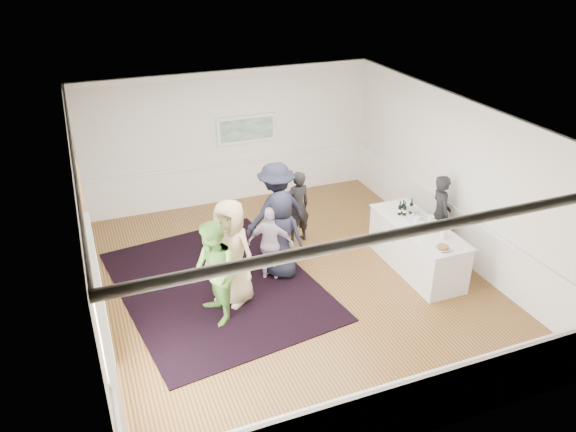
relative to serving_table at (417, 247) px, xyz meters
name	(u,v)px	position (x,y,z in m)	size (l,w,h in m)	color
floor	(292,282)	(-2.44, 0.41, -0.48)	(8.00, 8.00, 0.00)	olive
ceiling	(293,119)	(-2.44, 0.41, 2.72)	(7.00, 8.00, 0.02)	white
wall_left	(86,242)	(-5.94, 0.41, 1.12)	(0.02, 8.00, 3.20)	white
wall_right	(457,178)	(1.06, 0.41, 1.12)	(0.02, 8.00, 3.20)	white
wall_back	(230,138)	(-2.44, 4.41, 1.12)	(7.00, 0.02, 3.20)	white
wall_front	(419,343)	(-2.44, -3.59, 1.12)	(7.00, 0.02, 3.20)	white
wainscoting	(293,259)	(-2.44, 0.41, 0.02)	(7.00, 8.00, 1.00)	white
mirror	(82,197)	(-5.89, 1.71, 1.32)	(0.05, 1.25, 1.85)	gold
doorway	(102,319)	(-5.88, -1.49, 0.94)	(0.10, 1.78, 2.56)	white
landscape_painting	(247,129)	(-2.04, 4.36, 1.30)	(1.44, 0.06, 0.66)	white
area_rug	(217,285)	(-3.80, 0.83, -0.47)	(3.37, 4.42, 0.02)	black
serving_table	(417,247)	(0.00, 0.00, 0.00)	(0.89, 2.33, 0.95)	silver
bartender	(440,215)	(0.76, 0.39, 0.38)	(0.62, 0.41, 1.70)	black
guest_tan	(231,253)	(-3.65, 0.26, 0.51)	(0.96, 0.63, 1.97)	tan
guest_green	(214,274)	(-4.08, -0.18, 0.44)	(0.89, 0.70, 1.84)	#66A441
guest_lilac	(271,244)	(-2.75, 0.72, 0.26)	(0.87, 0.36, 1.48)	silver
guest_dark_a	(276,211)	(-2.37, 1.45, 0.54)	(1.31, 0.75, 2.02)	black
guest_dark_b	(297,207)	(-1.74, 1.89, 0.32)	(0.58, 0.38, 1.60)	black
guest_navy	(281,235)	(-2.54, 0.76, 0.39)	(0.84, 0.55, 1.73)	black
wine_bottles	(406,207)	(0.02, 0.52, 0.62)	(0.35, 0.18, 0.31)	black
juice_pitchers	(429,226)	(0.03, -0.26, 0.59)	(0.44, 0.64, 0.24)	#6DA53B
ice_bucket	(413,215)	(-0.01, 0.23, 0.58)	(0.26, 0.26, 0.24)	silver
nut_bowl	(443,248)	(-0.12, -0.93, 0.51)	(0.27, 0.27, 0.08)	white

